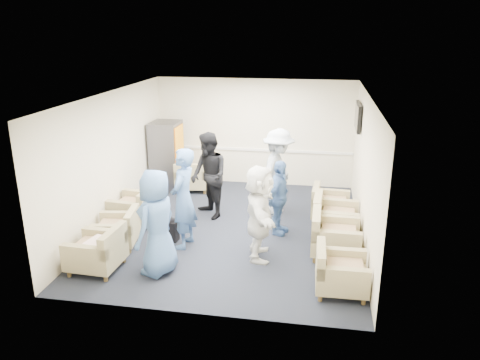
% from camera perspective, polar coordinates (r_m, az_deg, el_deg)
% --- Properties ---
extents(floor, '(6.00, 6.00, 0.00)m').
position_cam_1_polar(floor, '(9.55, -0.85, -5.96)').
color(floor, black).
rests_on(floor, ground).
extents(ceiling, '(6.00, 6.00, 0.00)m').
position_cam_1_polar(ceiling, '(8.80, -0.93, 10.30)').
color(ceiling, white).
rests_on(ceiling, back_wall).
extents(back_wall, '(5.00, 0.02, 2.70)m').
position_cam_1_polar(back_wall, '(11.95, 1.77, 5.82)').
color(back_wall, beige).
rests_on(back_wall, floor).
extents(front_wall, '(5.00, 0.02, 2.70)m').
position_cam_1_polar(front_wall, '(6.33, -5.91, -5.72)').
color(front_wall, beige).
rests_on(front_wall, floor).
extents(left_wall, '(0.02, 6.00, 2.70)m').
position_cam_1_polar(left_wall, '(9.84, -15.36, 2.47)').
color(left_wall, beige).
rests_on(left_wall, floor).
extents(right_wall, '(0.02, 6.00, 2.70)m').
position_cam_1_polar(right_wall, '(8.98, 14.99, 1.02)').
color(right_wall, beige).
rests_on(right_wall, floor).
extents(chair_rail, '(4.98, 0.04, 0.06)m').
position_cam_1_polar(chair_rail, '(12.04, 1.74, 3.71)').
color(chair_rail, silver).
rests_on(chair_rail, back_wall).
extents(tv, '(0.10, 1.00, 0.58)m').
position_cam_1_polar(tv, '(10.56, 14.18, 7.49)').
color(tv, black).
rests_on(tv, right_wall).
extents(armchair_left_near, '(0.85, 0.85, 0.65)m').
position_cam_1_polar(armchair_left_near, '(8.24, -16.82, -8.43)').
color(armchair_left_near, '#958860').
rests_on(armchair_left_near, floor).
extents(armchair_left_mid, '(0.86, 0.86, 0.60)m').
position_cam_1_polar(armchair_left_mid, '(9.03, -14.54, -5.98)').
color(armchair_left_mid, '#958860').
rests_on(armchair_left_mid, floor).
extents(armchair_left_far, '(0.93, 0.93, 0.67)m').
position_cam_1_polar(armchair_left_far, '(9.86, -12.48, -3.50)').
color(armchair_left_far, '#958860').
rests_on(armchair_left_far, floor).
extents(armchair_right_near, '(0.80, 0.80, 0.63)m').
position_cam_1_polar(armchair_right_near, '(7.46, 11.85, -11.04)').
color(armchair_right_near, '#958860').
rests_on(armchair_right_near, floor).
extents(armchair_right_midnear, '(0.86, 0.86, 0.68)m').
position_cam_1_polar(armchair_right_midnear, '(8.53, 11.18, -6.91)').
color(armchair_right_midnear, '#958860').
rests_on(armchair_right_midnear, floor).
extents(armchair_right_midfar, '(0.90, 0.90, 0.69)m').
position_cam_1_polar(armchair_right_midfar, '(9.31, 11.21, -4.70)').
color(armchair_right_midfar, '#958860').
rests_on(armchair_right_midfar, floor).
extents(armchair_right_far, '(0.81, 0.81, 0.61)m').
position_cam_1_polar(armchair_right_far, '(10.08, 10.68, -3.07)').
color(armchair_right_far, '#958860').
rests_on(armchair_right_far, floor).
extents(armchair_corner, '(0.93, 0.93, 0.65)m').
position_cam_1_polar(armchair_corner, '(11.70, -5.86, 0.25)').
color(armchair_corner, '#958860').
rests_on(armchair_corner, floor).
extents(vending_machine, '(0.69, 0.80, 1.70)m').
position_cam_1_polar(vending_machine, '(11.81, -8.90, 2.96)').
color(vending_machine, '#525159').
rests_on(vending_machine, floor).
extents(backpack, '(0.30, 0.23, 0.48)m').
position_cam_1_polar(backpack, '(9.05, -8.46, -5.86)').
color(backpack, black).
rests_on(backpack, floor).
extents(pillow, '(0.38, 0.46, 0.12)m').
position_cam_1_polar(pillow, '(8.18, -16.96, -7.39)').
color(pillow, white).
rests_on(pillow, armchair_left_near).
extents(person_front_left, '(0.79, 1.00, 1.78)m').
position_cam_1_polar(person_front_left, '(7.70, -10.11, -5.15)').
color(person_front_left, '#4368A2').
rests_on(person_front_left, floor).
extents(person_mid_left, '(0.52, 0.73, 1.87)m').
position_cam_1_polar(person_mid_left, '(8.55, -6.93, -2.27)').
color(person_mid_left, '#4368A2').
rests_on(person_mid_left, floor).
extents(person_back_left, '(1.10, 1.13, 1.84)m').
position_cam_1_polar(person_back_left, '(9.86, -3.82, 0.51)').
color(person_back_left, black).
rests_on(person_back_left, floor).
extents(person_back_right, '(0.91, 1.32, 1.88)m').
position_cam_1_polar(person_back_right, '(10.04, 4.67, 0.95)').
color(person_back_right, silver).
rests_on(person_back_right, floor).
extents(person_mid_right, '(0.58, 0.94, 1.49)m').
position_cam_1_polar(person_mid_right, '(9.10, 4.75, -2.19)').
color(person_mid_right, '#4368A2').
rests_on(person_mid_right, floor).
extents(person_front_right, '(0.71, 1.63, 1.70)m').
position_cam_1_polar(person_front_right, '(8.10, 2.39, -3.99)').
color(person_front_right, white).
rests_on(person_front_right, floor).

